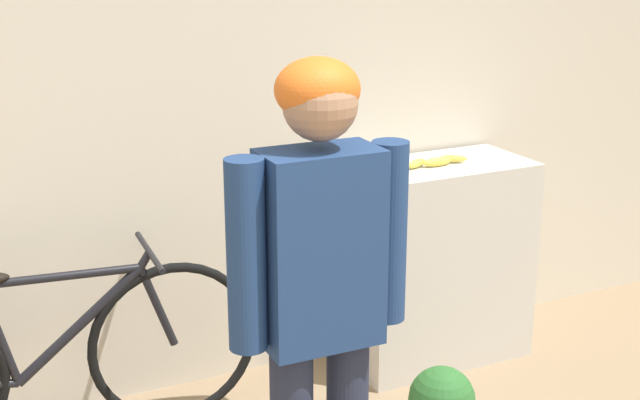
# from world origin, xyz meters

# --- Properties ---
(wall_back) EXTENTS (8.00, 0.07, 2.60)m
(wall_back) POSITION_xyz_m (0.00, 2.43, 1.30)
(wall_back) COLOR beige
(wall_back) RESTS_ON ground_plane
(side_shelf) EXTENTS (0.86, 0.45, 0.96)m
(side_shelf) POSITION_xyz_m (1.17, 2.16, 0.48)
(side_shelf) COLOR beige
(side_shelf) RESTS_ON ground_plane
(person) EXTENTS (0.58, 0.24, 1.65)m
(person) POSITION_xyz_m (0.02, 1.06, 0.99)
(person) COLOR #23283D
(person) RESTS_ON ground_plane
(bicycle) EXTENTS (1.70, 0.46, 0.78)m
(bicycle) POSITION_xyz_m (-0.63, 2.15, 0.38)
(bicycle) COLOR black
(bicycle) RESTS_ON ground_plane
(banana) EXTENTS (0.33, 0.09, 0.04)m
(banana) POSITION_xyz_m (1.12, 2.13, 0.98)
(banana) COLOR #EAD64C
(banana) RESTS_ON side_shelf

